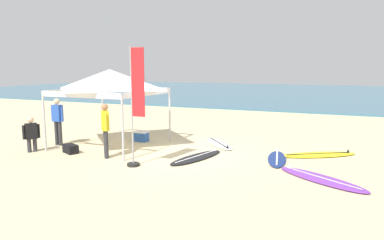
{
  "coord_description": "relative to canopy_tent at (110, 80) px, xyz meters",
  "views": [
    {
      "loc": [
        4.73,
        -10.03,
        2.8
      ],
      "look_at": [
        0.06,
        0.89,
        1.0
      ],
      "focal_mm": 32.31,
      "sensor_mm": 36.0,
      "label": 1
    }
  ],
  "objects": [
    {
      "name": "surfboard_yellow",
      "position": [
        6.98,
        1.42,
        -2.35
      ],
      "size": [
        2.52,
        1.92,
        0.19
      ],
      "color": "yellow",
      "rests_on": "ground"
    },
    {
      "name": "banner_flag",
      "position": [
        2.25,
        -1.92,
        -0.81
      ],
      "size": [
        0.6,
        0.36,
        3.4
      ],
      "color": "#99999E",
      "rests_on": "ground"
    },
    {
      "name": "person_blue",
      "position": [
        -1.84,
        -0.69,
        -1.4
      ],
      "size": [
        0.55,
        0.23,
        1.71
      ],
      "color": "#2D2D33",
      "rests_on": "ground"
    },
    {
      "name": "surfboard_white",
      "position": [
        3.51,
        1.68,
        -2.35
      ],
      "size": [
        1.8,
        2.02,
        0.19
      ],
      "color": "white",
      "rests_on": "ground"
    },
    {
      "name": "cooler_box",
      "position": [
        0.59,
        1.08,
        -2.19
      ],
      "size": [
        0.5,
        0.36,
        0.39
      ],
      "color": "#2D60B7",
      "rests_on": "ground"
    },
    {
      "name": "canopy_tent",
      "position": [
        0.0,
        0.0,
        0.0
      ],
      "size": [
        3.25,
        3.25,
        2.75
      ],
      "color": "#B7B7BC",
      "rests_on": "ground"
    },
    {
      "name": "person_yellow",
      "position": [
        0.86,
        -1.47,
        -1.4
      ],
      "size": [
        0.4,
        0.44,
        1.71
      ],
      "color": "#2D2D33",
      "rests_on": "ground"
    },
    {
      "name": "surfboard_purple",
      "position": [
        7.18,
        -1.16,
        -2.35
      ],
      "size": [
        2.48,
        1.9,
        0.19
      ],
      "color": "purple",
      "rests_on": "ground"
    },
    {
      "name": "surfboard_navy",
      "position": [
        5.84,
        0.39,
        -2.35
      ],
      "size": [
        0.84,
        2.07,
        0.19
      ],
      "color": "navy",
      "rests_on": "ground"
    },
    {
      "name": "ground_plane",
      "position": [
        2.76,
        -0.09,
        -2.39
      ],
      "size": [
        80.0,
        80.0,
        0.0
      ],
      "primitive_type": "plane",
      "color": "beige"
    },
    {
      "name": "person_black",
      "position": [
        -1.91,
        -1.82,
        -1.73
      ],
      "size": [
        0.37,
        0.49,
        1.2
      ],
      "color": "#2D2D33",
      "rests_on": "ground"
    },
    {
      "name": "gear_bag_near_tent",
      "position": [
        -0.62,
        -1.43,
        -2.25
      ],
      "size": [
        0.68,
        0.54,
        0.28
      ],
      "primitive_type": "cube",
      "rotation": [
        0.0,
        0.0,
        2.71
      ],
      "color": "black",
      "rests_on": "ground"
    },
    {
      "name": "sea",
      "position": [
        2.76,
        30.09,
        -2.34
      ],
      "size": [
        80.0,
        36.0,
        0.1
      ],
      "primitive_type": "cube",
      "color": "#386B84",
      "rests_on": "ground"
    },
    {
      "name": "surfboard_black",
      "position": [
        3.5,
        -0.42,
        -2.35
      ],
      "size": [
        1.27,
        2.43,
        0.19
      ],
      "color": "black",
      "rests_on": "ground"
    }
  ]
}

